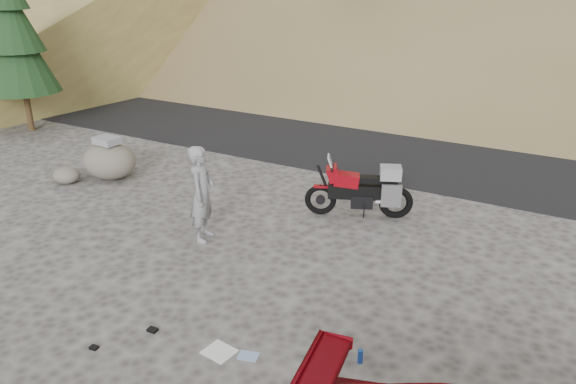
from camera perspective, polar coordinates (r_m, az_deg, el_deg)
ground at (r=9.25m, az=-4.29°, el=-9.81°), size 140.00×140.00×0.00m
road at (r=16.83m, az=12.79°, el=4.78°), size 120.00×7.00×0.05m
conifer_verge at (r=19.03m, az=-25.97°, el=14.06°), size 2.20×2.20×5.04m
motorcycle at (r=11.61m, az=7.73°, el=0.13°), size 2.10×1.15×1.33m
man at (r=10.92m, az=-8.43°, el=-4.68°), size 0.62×0.78×1.85m
boulder at (r=14.32m, az=-17.69°, el=3.11°), size 1.62×1.48×1.06m
small_rock at (r=14.42m, az=-21.59°, el=1.59°), size 0.83×0.80×0.39m
gear_white_cloth at (r=7.98m, az=-6.99°, el=-15.79°), size 0.45×0.41×0.01m
gear_bottle at (r=7.76m, az=7.35°, el=-16.22°), size 0.08×0.08×0.20m
gear_glove_a at (r=8.52m, az=-13.60°, el=-13.45°), size 0.15×0.11×0.04m
gear_glove_b at (r=8.41m, az=-19.11°, el=-14.70°), size 0.12×0.10×0.04m
gear_blue_cloth at (r=7.88m, az=-4.05°, el=-16.27°), size 0.31×0.26×0.01m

